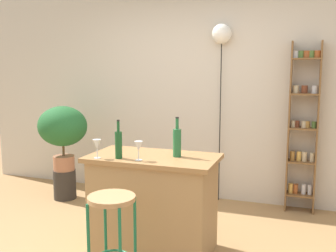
% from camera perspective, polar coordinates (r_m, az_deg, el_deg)
% --- Properties ---
extents(back_wall, '(6.40, 0.10, 2.80)m').
position_cam_1_polar(back_wall, '(4.93, 4.91, 5.55)').
color(back_wall, beige).
rests_on(back_wall, ground).
extents(kitchen_counter, '(1.14, 0.63, 0.88)m').
position_cam_1_polar(kitchen_counter, '(3.56, -2.14, -11.30)').
color(kitchen_counter, '#A87F51').
rests_on(kitchen_counter, ground).
extents(bar_stool, '(0.36, 0.36, 0.72)m').
position_cam_1_polar(bar_stool, '(2.98, -8.26, -13.47)').
color(bar_stool, '#196642').
rests_on(bar_stool, ground).
extents(spice_shelf, '(0.33, 0.18, 1.95)m').
position_cam_1_polar(spice_shelf, '(4.64, 19.30, 0.25)').
color(spice_shelf, brown).
rests_on(spice_shelf, ground).
extents(plant_stool, '(0.28, 0.28, 0.37)m').
position_cam_1_polar(plant_stool, '(5.16, -14.97, -8.29)').
color(plant_stool, '#2D2823').
rests_on(plant_stool, ground).
extents(potted_plant, '(0.63, 0.56, 0.82)m').
position_cam_1_polar(potted_plant, '(5.01, -15.28, -0.38)').
color(potted_plant, '#A86B4C').
rests_on(potted_plant, plant_stool).
extents(bottle_spirits_clear, '(0.07, 0.07, 0.35)m').
position_cam_1_polar(bottle_spirits_clear, '(3.37, 1.34, -2.34)').
color(bottle_spirits_clear, '#236638').
rests_on(bottle_spirits_clear, kitchen_counter).
extents(bottle_sauce_amber, '(0.06, 0.06, 0.33)m').
position_cam_1_polar(bottle_sauce_amber, '(3.34, -7.30, -2.63)').
color(bottle_sauce_amber, '#194C23').
rests_on(bottle_sauce_amber, kitchen_counter).
extents(wine_glass_left, '(0.07, 0.07, 0.16)m').
position_cam_1_polar(wine_glass_left, '(3.38, -10.43, -2.75)').
color(wine_glass_left, silver).
rests_on(wine_glass_left, kitchen_counter).
extents(wine_glass_center, '(0.07, 0.07, 0.16)m').
position_cam_1_polar(wine_glass_center, '(3.25, -4.37, -3.06)').
color(wine_glass_center, silver).
rests_on(wine_glass_center, kitchen_counter).
extents(pendant_globe_light, '(0.24, 0.24, 2.18)m').
position_cam_1_polar(pendant_globe_light, '(4.77, 7.93, 13.07)').
color(pendant_globe_light, black).
rests_on(pendant_globe_light, ground).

